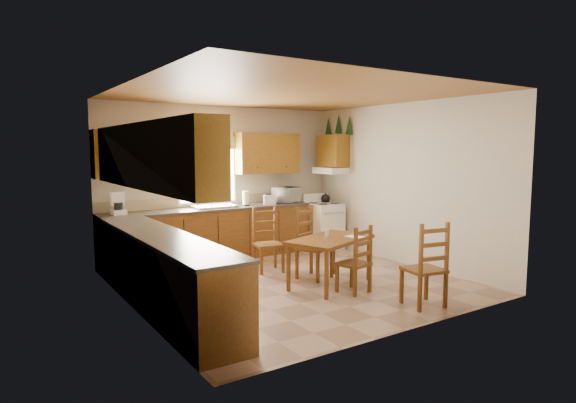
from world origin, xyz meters
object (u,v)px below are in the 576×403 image
stove (324,226)px  microwave (287,195)px  chair_near_left (354,259)px  chair_far_left (314,243)px  chair_far_right (268,240)px  dining_table (330,262)px  chair_near_right (424,264)px

stove → microwave: microwave is taller
chair_near_left → chair_far_left: 0.86m
microwave → chair_far_right: bearing=-151.8°
stove → microwave: 0.97m
microwave → dining_table: microwave is taller
chair_near_left → chair_near_right: (0.35, -0.91, 0.07)m
chair_near_right → chair_far_left: (-0.37, 1.76, 0.01)m
microwave → chair_far_right: 1.77m
chair_far_right → dining_table: bearing=-63.8°
dining_table → chair_near_left: (0.06, -0.43, 0.11)m
microwave → chair_near_right: size_ratio=0.45×
chair_near_right → chair_far_left: chair_far_left is taller
chair_near_right → chair_far_right: chair_near_right is taller
microwave → stove: bearing=-42.4°
chair_near_right → chair_far_right: (-0.73, 2.50, -0.03)m
dining_table → chair_near_left: bearing=-101.5°
chair_near_right → chair_far_right: bearing=-62.8°
microwave → chair_far_left: 2.18m
microwave → chair_far_left: microwave is taller
stove → chair_near_left: chair_near_left is taller
stove → chair_far_left: 2.22m
stove → dining_table: 2.58m
chair_far_left → chair_far_right: 0.82m
microwave → dining_table: (-0.82, -2.39, -0.72)m
microwave → chair_near_left: size_ratio=0.52×
chair_near_left → microwave: bearing=-116.7°
stove → dining_table: size_ratio=0.68×
chair_near_right → chair_near_left: bearing=-58.2°
microwave → chair_near_left: bearing=-123.9°
stove → chair_far_left: size_ratio=0.81×
microwave → dining_table: size_ratio=0.37×
chair_far_left → chair_far_right: (-0.36, 0.73, -0.03)m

